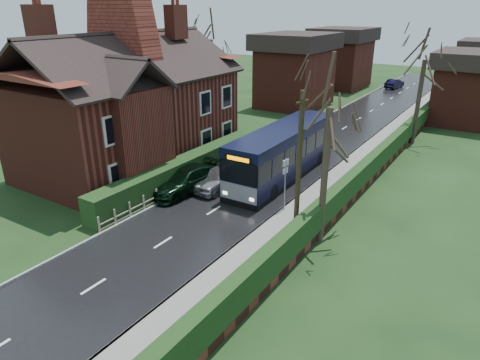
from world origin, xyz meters
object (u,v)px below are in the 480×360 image
Objects in this scene: bus at (283,153)px; car_green at (186,180)px; car_silver at (220,177)px; brick_house at (129,102)px; telegraph_pole at (299,166)px; bus_stop_sign at (285,177)px.

bus reaches higher than car_green.
bus is 4.38m from car_silver.
brick_house is 10.55m from bus.
brick_house is 13.83m from telegraph_pole.
brick_house is 8.12m from car_silver.
brick_house is 2.11× the size of telegraph_pole.
brick_house is 4.90× the size of bus_stop_sign.
car_silver is 0.59× the size of telegraph_pole.
car_green is at bearing -14.95° from brick_house.
bus reaches higher than bus_stop_sign.
brick_house is 3.58× the size of car_silver.
car_green reaches higher than car_silver.
brick_house reaches higher than bus_stop_sign.
car_silver is at bearing -123.43° from bus.
bus_stop_sign is (4.70, -0.77, 1.27)m from car_silver.
bus_stop_sign is (11.93, -0.80, -2.41)m from brick_house.
car_green is at bearing -165.12° from bus_stop_sign.
brick_house reaches higher than car_green.
bus is 6.39m from car_green.
bus is 3.61× the size of bus_stop_sign.
bus is at bearing 63.44° from car_green.
telegraph_pole reaches higher than car_green.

